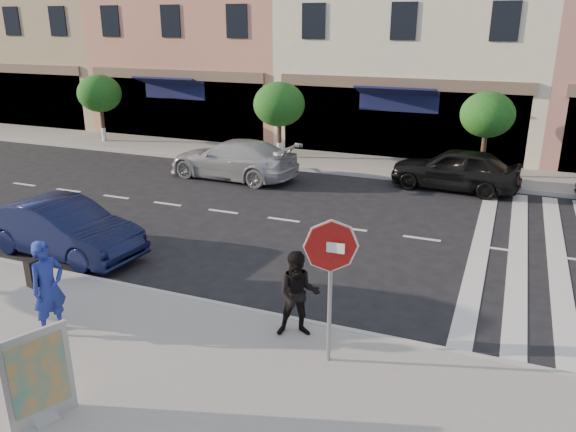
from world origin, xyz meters
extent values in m
plane|color=black|center=(0.00, 0.00, 0.00)|extent=(120.00, 120.00, 0.00)
cube|color=gray|center=(0.00, -3.75, 0.07)|extent=(60.00, 4.50, 0.15)
cube|color=gray|center=(0.00, 11.00, 0.07)|extent=(60.00, 3.00, 0.15)
cube|color=tan|center=(-22.00, 17.00, 6.00)|extent=(12.00, 9.00, 12.00)
cube|color=beige|center=(-0.50, 17.00, 5.50)|extent=(11.00, 9.00, 11.00)
cylinder|color=#473323|center=(-14.00, 10.80, 0.98)|extent=(0.18, 0.18, 1.65)
cylinder|color=silver|center=(-14.00, 10.80, 0.45)|extent=(0.20, 0.20, 0.60)
ellipsoid|color=#174F16|center=(-14.00, 10.80, 2.35)|extent=(2.00, 2.00, 1.70)
cylinder|color=#473323|center=(-5.00, 10.80, 0.95)|extent=(0.18, 0.18, 1.60)
cylinder|color=silver|center=(-5.00, 10.80, 0.45)|extent=(0.20, 0.20, 0.60)
ellipsoid|color=#174F16|center=(-5.00, 10.80, 2.32)|extent=(2.10, 2.10, 1.79)
cylinder|color=#473323|center=(3.00, 10.80, 1.00)|extent=(0.18, 0.18, 1.71)
cylinder|color=silver|center=(3.00, 10.80, 0.45)|extent=(0.20, 0.20, 0.60)
ellipsoid|color=#174F16|center=(3.00, 10.80, 2.38)|extent=(1.90, 1.90, 1.62)
cylinder|color=gray|center=(1.52, -2.57, 1.28)|extent=(0.07, 0.07, 2.26)
cylinder|color=white|center=(1.52, -2.58, 2.20)|extent=(0.88, 0.05, 0.88)
cylinder|color=#9E1411|center=(1.52, -2.60, 2.20)|extent=(0.82, 0.06, 0.82)
cube|color=white|center=(1.52, -2.63, 2.20)|extent=(0.46, 0.04, 0.16)
imported|color=navy|center=(-3.39, -3.57, 1.03)|extent=(0.56, 0.72, 1.76)
imported|color=black|center=(0.76, -2.00, 0.95)|extent=(0.95, 0.86, 1.60)
cube|color=beige|center=(-1.74, -5.50, 0.17)|extent=(0.44, 0.44, 0.04)
cube|color=beige|center=(-1.74, -5.50, 0.86)|extent=(0.44, 0.87, 1.43)
cube|color=#D88C3F|center=(-1.70, -5.52, 0.92)|extent=(0.34, 0.71, 1.10)
imported|color=black|center=(-6.03, -0.41, 0.69)|extent=(4.34, 1.89, 1.39)
imported|color=#AAAAB0|center=(-5.50, 7.60, 0.71)|extent=(5.04, 2.35, 1.42)
imported|color=black|center=(2.24, 9.10, 0.73)|extent=(4.39, 2.03, 1.46)
camera|label=1|loc=(3.92, -10.29, 5.50)|focal=35.00mm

